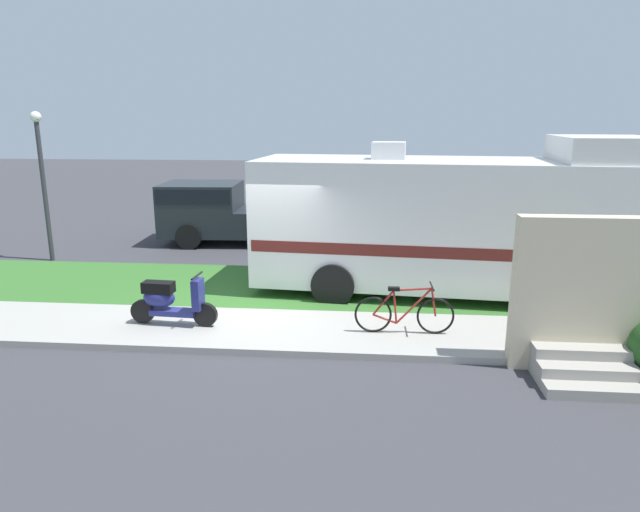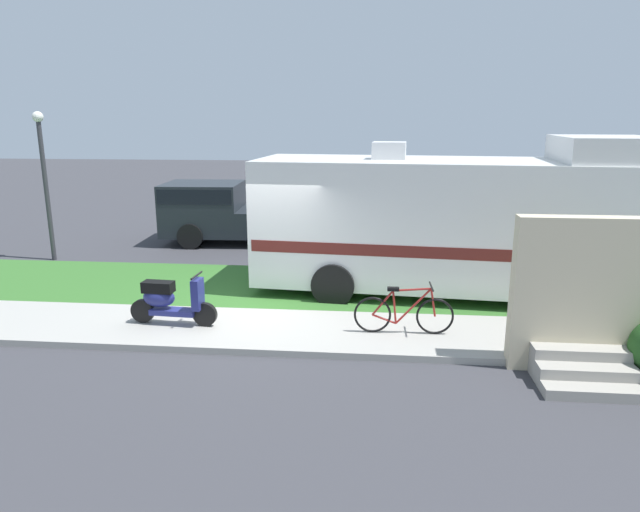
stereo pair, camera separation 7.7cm
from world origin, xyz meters
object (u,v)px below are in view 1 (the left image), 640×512
Objects in this scene: pickup_truck_far at (518,200)px; bottle_green at (532,319)px; scooter at (170,300)px; bicycle at (404,313)px; motorhome_rv at (448,221)px; pickup_truck_near at (230,211)px; street_lamp_post at (42,171)px.

bottle_green is (-2.16, -10.02, -0.77)m from pickup_truck_far.
bicycle is at bearing -0.81° from scooter.
bicycle is (4.22, -0.06, -0.09)m from scooter.
motorhome_rv is 1.43× the size of pickup_truck_far.
pickup_truck_near reaches higher than scooter.
scooter is 13.72m from pickup_truck_far.
pickup_truck_far is at bearing 22.76° from street_lamp_post.
motorhome_rv reaches higher than scooter.
pickup_truck_far is (9.48, 3.08, 0.02)m from pickup_truck_near.
scooter is 0.95× the size of bicycle.
bottle_green is at bearing -43.49° from pickup_truck_near.
pickup_truck_near is at bearing 123.32° from bicycle.
bottle_green is 12.56m from street_lamp_post.
pickup_truck_far reaches higher than bicycle.
motorhome_rv is 2.89m from bottle_green.
scooter is 7.53m from pickup_truck_near.
bicycle is 9.04m from pickup_truck_near.
bicycle is 0.30× the size of pickup_truck_far.
motorhome_rv is at bearing -113.79° from pickup_truck_far.
motorhome_rv reaches higher than pickup_truck_far.
scooter reaches higher than bicycle.
street_lamp_post reaches higher than pickup_truck_far.
motorhome_rv is 29.77× the size of bottle_green.
motorhome_rv is 6.02m from scooter.
pickup_truck_far is at bearing 77.83° from bottle_green.
motorhome_rv is 3.17m from bicycle.
pickup_truck_near reaches higher than bicycle.
pickup_truck_near is 0.91× the size of pickup_truck_far.
bottle_green is (2.36, 0.60, -0.26)m from bicycle.
pickup_truck_far is 10.28m from bottle_green.
street_lamp_post is (-5.04, 4.78, 1.85)m from scooter.
pickup_truck_far is (4.52, 10.62, 0.51)m from bicycle.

